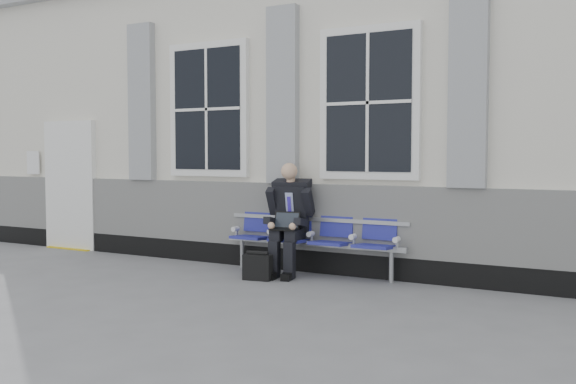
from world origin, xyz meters
The scene contains 5 objects.
ground centered at (0.00, 0.00, 0.00)m, with size 70.00×70.00×0.00m, color slate.
station_building centered at (-0.02, 3.47, 2.22)m, with size 14.40×4.40×4.49m.
bench centered at (-0.38, 1.32, 0.55)m, with size 2.60×0.47×0.91m.
businessman centered at (-0.66, 1.19, 0.79)m, with size 0.64×0.86×1.48m.
briefcase centered at (-0.83, 0.64, 0.17)m, with size 0.38×0.21×0.37m.
Camera 1 is at (3.38, -6.25, 1.60)m, focal length 40.00 mm.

